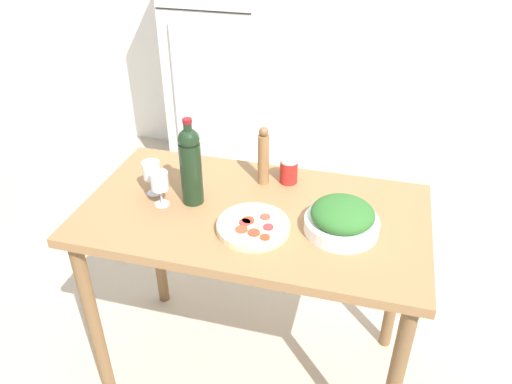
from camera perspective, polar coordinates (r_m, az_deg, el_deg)
ground_plane at (r=2.53m, az=-0.22°, el=-19.16°), size 14.00×14.00×0.00m
refrigerator at (r=3.61m, az=-3.87°, el=14.99°), size 0.62×0.70×1.79m
prep_counter at (r=1.97m, az=-0.27°, el=-5.04°), size 1.31×0.72×0.90m
wine_bottle at (r=1.88m, az=-7.49°, el=3.14°), size 0.08×0.08×0.35m
wine_glass_near at (r=1.91m, az=-10.96°, el=1.05°), size 0.07×0.07×0.14m
wine_glass_far at (r=1.99m, az=-11.84°, el=2.25°), size 0.07×0.07×0.14m
pepper_mill at (r=2.01m, az=0.86°, el=4.09°), size 0.05×0.05×0.25m
salad_bowl at (r=1.79m, az=9.81°, el=-3.02°), size 0.27×0.27×0.12m
homemade_pizza at (r=1.79m, az=-0.33°, el=-3.90°), size 0.27×0.27×0.03m
salt_canister at (r=2.05m, az=3.76°, el=2.48°), size 0.07×0.07×0.11m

